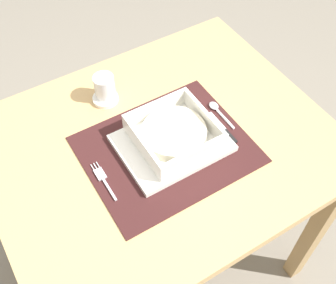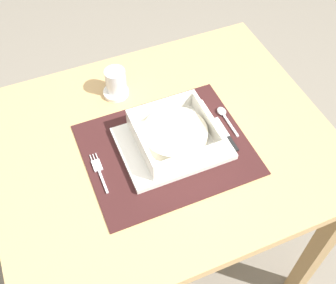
% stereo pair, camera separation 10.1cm
% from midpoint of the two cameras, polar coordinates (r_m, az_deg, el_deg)
% --- Properties ---
extents(ground_plane, '(6.00, 6.00, 0.00)m').
position_cam_midpoint_polar(ground_plane, '(1.78, -2.37, -15.00)').
color(ground_plane, gray).
extents(dining_table, '(0.91, 0.74, 0.75)m').
position_cam_midpoint_polar(dining_table, '(1.22, -3.33, -3.29)').
color(dining_table, tan).
rests_on(dining_table, ground).
extents(placemat, '(0.43, 0.35, 0.00)m').
position_cam_midpoint_polar(placemat, '(1.12, -2.58, -1.06)').
color(placemat, '#381919').
rests_on(placemat, dining_table).
extents(serving_plate, '(0.28, 0.21, 0.02)m').
position_cam_midpoint_polar(serving_plate, '(1.12, -2.07, -0.27)').
color(serving_plate, white).
rests_on(serving_plate, placemat).
extents(porridge_bowl, '(0.20, 0.20, 0.06)m').
position_cam_midpoint_polar(porridge_bowl, '(1.09, -1.81, 0.93)').
color(porridge_bowl, white).
rests_on(porridge_bowl, serving_plate).
extents(fork, '(0.02, 0.13, 0.00)m').
position_cam_midpoint_polar(fork, '(1.08, -11.48, -4.98)').
color(fork, silver).
rests_on(fork, placemat).
extents(spoon, '(0.02, 0.11, 0.01)m').
position_cam_midpoint_polar(spoon, '(1.20, 4.13, 4.40)').
color(spoon, silver).
rests_on(spoon, placemat).
extents(butter_knife, '(0.01, 0.12, 0.01)m').
position_cam_midpoint_polar(butter_knife, '(1.15, 5.07, 1.55)').
color(butter_knife, black).
rests_on(butter_knife, placemat).
extents(bread_knife, '(0.01, 0.14, 0.01)m').
position_cam_midpoint_polar(bread_knife, '(1.15, 3.79, 1.56)').
color(bread_knife, '#59331E').
rests_on(bread_knife, placemat).
extents(drinking_glass, '(0.06, 0.06, 0.08)m').
position_cam_midpoint_polar(drinking_glass, '(1.23, -10.84, 6.88)').
color(drinking_glass, white).
rests_on(drinking_glass, dining_table).
extents(condiment_saucer, '(0.07, 0.07, 0.04)m').
position_cam_midpoint_polar(condiment_saucer, '(1.25, -10.77, 5.79)').
color(condiment_saucer, white).
rests_on(condiment_saucer, dining_table).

